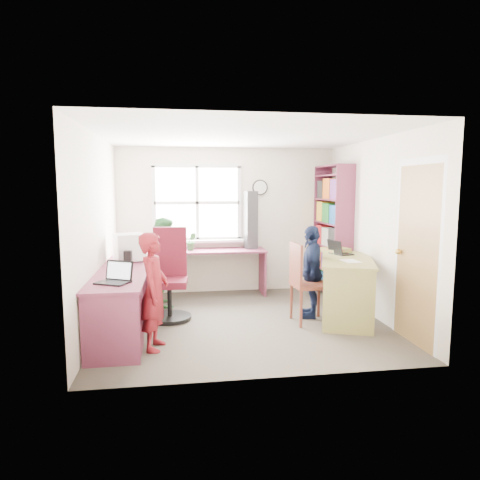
{
  "coord_description": "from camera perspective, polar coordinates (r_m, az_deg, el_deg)",
  "views": [
    {
      "loc": [
        -0.84,
        -5.39,
        1.76
      ],
      "look_at": [
        0.0,
        0.25,
        1.05
      ],
      "focal_mm": 32.0,
      "sensor_mm": 36.0,
      "label": 1
    }
  ],
  "objects": [
    {
      "name": "room",
      "position": [
        5.58,
        0.34,
        1.51
      ],
      "size": [
        3.64,
        3.44,
        2.44
      ],
      "color": "#423C33",
      "rests_on": "ground"
    },
    {
      "name": "l_desk",
      "position": [
        5.29,
        -13.37,
        -7.37
      ],
      "size": [
        2.38,
        2.95,
        0.75
      ],
      "color": "#79304A",
      "rests_on": "ground"
    },
    {
      "name": "right_desk",
      "position": [
        5.92,
        14.04,
        -4.52
      ],
      "size": [
        1.09,
        1.55,
        0.81
      ],
      "rotation": [
        0.0,
        0.0,
        -0.35
      ],
      "color": "olive",
      "rests_on": "ground"
    },
    {
      "name": "bookshelf",
      "position": [
        7.07,
        12.2,
        0.79
      ],
      "size": [
        0.3,
        1.02,
        2.1
      ],
      "color": "#79304A",
      "rests_on": "ground"
    },
    {
      "name": "swivel_chair",
      "position": [
        5.83,
        -9.33,
        -5.26
      ],
      "size": [
        0.61,
        0.61,
        1.22
      ],
      "rotation": [
        0.0,
        0.0,
        -0.07
      ],
      "color": "black",
      "rests_on": "ground"
    },
    {
      "name": "wooden_chair",
      "position": [
        5.61,
        8.64,
        -5.25
      ],
      "size": [
        0.48,
        0.48,
        1.05
      ],
      "rotation": [
        0.0,
        0.0,
        0.05
      ],
      "color": "brown",
      "rests_on": "ground"
    },
    {
      "name": "crt_monitor",
      "position": [
        6.03,
        -14.52,
        -0.95
      ],
      "size": [
        0.47,
        0.45,
        0.38
      ],
      "rotation": [
        0.0,
        0.0,
        0.35
      ],
      "color": "silver",
      "rests_on": "l_desk"
    },
    {
      "name": "laptop_left",
      "position": [
        4.75,
        -16.27,
        -4.83
      ],
      "size": [
        0.41,
        0.39,
        0.22
      ],
      "rotation": [
        0.0,
        0.0,
        -0.48
      ],
      "color": "black",
      "rests_on": "l_desk"
    },
    {
      "name": "laptop_right",
      "position": [
        6.18,
        13.01,
        -1.44
      ],
      "size": [
        0.33,
        0.36,
        0.21
      ],
      "rotation": [
        0.0,
        0.0,
        1.87
      ],
      "color": "black",
      "rests_on": "right_desk"
    },
    {
      "name": "speaker_a",
      "position": [
        5.76,
        -14.71,
        -2.29
      ],
      "size": [
        0.1,
        0.1,
        0.19
      ],
      "rotation": [
        0.0,
        0.0,
        -0.1
      ],
      "color": "black",
      "rests_on": "l_desk"
    },
    {
      "name": "speaker_b",
      "position": [
        6.36,
        -13.8,
        -1.47
      ],
      "size": [
        0.1,
        0.1,
        0.17
      ],
      "rotation": [
        0.0,
        0.0,
        -0.18
      ],
      "color": "black",
      "rests_on": "l_desk"
    },
    {
      "name": "cd_tower",
      "position": [
        6.99,
        1.45,
        2.68
      ],
      "size": [
        0.22,
        0.21,
        0.94
      ],
      "rotation": [
        0.0,
        0.0,
        0.22
      ],
      "color": "black",
      "rests_on": "l_desk"
    },
    {
      "name": "game_box",
      "position": [
        6.39,
        12.67,
        -1.31
      ],
      "size": [
        0.4,
        0.4,
        0.06
      ],
      "rotation": [
        0.0,
        0.0,
        0.28
      ],
      "color": "red",
      "rests_on": "right_desk"
    },
    {
      "name": "paper_a",
      "position": [
        5.25,
        -15.74,
        -4.26
      ],
      "size": [
        0.23,
        0.31,
        0.0
      ],
      "rotation": [
        0.0,
        0.0,
        0.07
      ],
      "color": "silver",
      "rests_on": "l_desk"
    },
    {
      "name": "paper_b",
      "position": [
        5.67,
        14.51,
        -2.73
      ],
      "size": [
        0.21,
        0.29,
        0.0
      ],
      "rotation": [
        0.0,
        0.0,
        0.05
      ],
      "color": "silver",
      "rests_on": "right_desk"
    },
    {
      "name": "potted_plant",
      "position": [
        6.87,
        -6.5,
        -0.19
      ],
      "size": [
        0.17,
        0.14,
        0.29
      ],
      "primitive_type": "imported",
      "rotation": [
        0.0,
        0.0,
        0.08
      ],
      "color": "#2B6B2D",
      "rests_on": "l_desk"
    },
    {
      "name": "person_red",
      "position": [
        4.74,
        -11.38,
        -6.72
      ],
      "size": [
        0.38,
        0.51,
        1.28
      ],
      "primitive_type": "imported",
      "rotation": [
        0.0,
        0.0,
        1.4
      ],
      "color": "maroon",
      "rests_on": "ground"
    },
    {
      "name": "person_green",
      "position": [
        6.43,
        -9.96,
        -2.87
      ],
      "size": [
        0.59,
        0.71,
        1.32
      ],
      "primitive_type": "imported",
      "rotation": [
        0.0,
        0.0,
        1.73
      ],
      "color": "#2D7235",
      "rests_on": "ground"
    },
    {
      "name": "person_navy",
      "position": [
        5.87,
        9.51,
        -4.17
      ],
      "size": [
        0.5,
        0.79,
        1.25
      ],
      "primitive_type": "imported",
      "rotation": [
        0.0,
        0.0,
        -1.87
      ],
      "color": "#141F40",
      "rests_on": "ground"
    }
  ]
}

